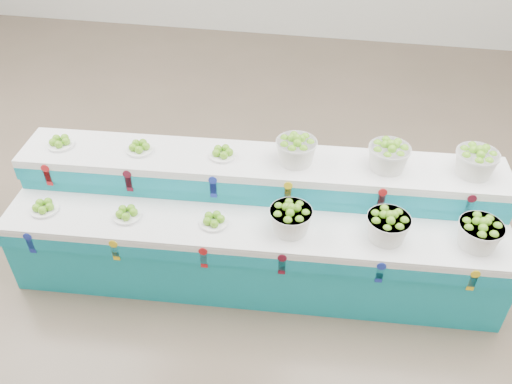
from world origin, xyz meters
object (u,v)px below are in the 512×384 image
display_stand (256,225)px  basket_lower_left (291,218)px  basket_upper_right (476,161)px  plate_upper_mid (139,147)px

display_stand → basket_lower_left: bearing=-40.3°
display_stand → basket_upper_right: (1.70, 0.36, 0.63)m
basket_lower_left → basket_upper_right: bearing=23.3°
basket_upper_right → basket_lower_left: bearing=-156.7°
plate_upper_mid → basket_lower_left: bearing=-17.4°
plate_upper_mid → display_stand: bearing=-10.4°
display_stand → plate_upper_mid: (-1.04, 0.19, 0.56)m
display_stand → basket_lower_left: display_stand is taller
basket_lower_left → plate_upper_mid: 1.43m
basket_upper_right → display_stand: bearing=-168.0°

